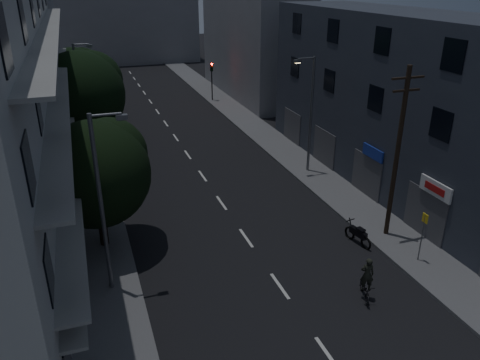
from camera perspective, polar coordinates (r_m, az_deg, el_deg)
ground at (r=37.57m, az=-6.57°, el=3.33°), size 160.00×160.00×0.00m
sidewalk_left at (r=36.79m, az=-18.01°, el=1.96°), size 3.00×90.00×0.15m
sidewalk_right at (r=39.73m, az=4.04°, el=4.68°), size 3.00×90.00×0.15m
lane_markings at (r=43.38m, az=-8.47°, el=6.03°), size 0.15×60.50×0.01m
building_right at (r=31.40m, az=20.08°, el=8.48°), size 6.19×28.00×11.00m
building_far_left at (r=57.85m, az=-24.76°, el=16.72°), size 6.00×20.00×16.00m
building_far_right at (r=55.41m, az=1.55°, el=16.97°), size 6.00×20.00×13.00m
building_far_end at (r=80.21m, az=-14.47°, el=17.28°), size 24.00×8.00×10.00m
tree_near at (r=23.82m, az=-17.11°, el=1.21°), size 5.37×5.37×6.62m
tree_mid at (r=36.96m, az=-18.77°, el=10.17°), size 6.45×6.45×7.94m
tree_far at (r=46.71m, az=-19.47°, el=11.88°), size 5.58×5.58×6.90m
traffic_signal_far_right at (r=52.67m, az=-3.46°, el=12.84°), size 0.28×0.37×4.10m
traffic_signal_far_left at (r=49.28m, az=-18.09°, el=10.99°), size 0.28×0.37×4.10m
street_lamp_left_near at (r=20.06m, az=-16.35°, el=-2.01°), size 1.51×0.25×8.00m
street_lamp_right at (r=32.46m, az=8.49°, el=8.48°), size 1.51×0.25×8.00m
street_lamp_left_far at (r=40.41m, az=-18.87°, el=10.48°), size 1.51×0.25×8.00m
utility_pole at (r=24.80m, az=18.65°, el=3.33°), size 1.80×0.24×9.00m
bus_stop_sign at (r=24.06m, az=21.44°, el=-5.54°), size 0.06×0.35×2.52m
motorcycle at (r=25.43m, az=14.18°, el=-6.51°), size 0.64×1.92×1.24m
cyclist at (r=21.45m, az=15.09°, el=-12.23°), size 1.08×1.68×2.02m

